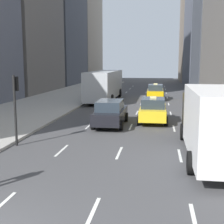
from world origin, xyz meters
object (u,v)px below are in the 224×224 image
Objects in this scene: box_truck at (214,121)px; sedan_black_near at (110,113)px; traffic_light_pole at (15,99)px; taxi_second at (155,92)px; city_bus at (105,84)px; taxi_lead at (153,110)px.

sedan_black_near is at bearing 130.56° from box_truck.
traffic_light_pole reaches higher than box_truck.
sedan_black_near is 8.65m from box_truck.
traffic_light_pole reaches higher than sedan_black_near.
city_bus is at bearing -164.24° from taxi_second.
taxi_second is at bearing 72.41° from traffic_light_pole.
traffic_light_pole is at bearing 175.04° from box_truck.
taxi_lead is at bearing 30.69° from sedan_black_near.
sedan_black_near is 0.42× the size of city_bus.
box_truck is (2.80, -8.21, 0.83)m from taxi_lead.
taxi_second is 1.22× the size of traffic_light_pole.
taxi_lead is 0.38× the size of city_bus.
taxi_lead is 0.52× the size of box_truck.
traffic_light_pole is at bearing -124.66° from sedan_black_near.
taxi_lead reaches higher than sedan_black_near.
city_bus is 1.38× the size of box_truck.
city_bus is at bearing 112.28° from box_truck.
box_truck reaches higher than taxi_lead.
traffic_light_pole is (-3.95, -5.71, 1.53)m from sedan_black_near.
taxi_lead is at bearing 108.84° from box_truck.
city_bus is 3.23× the size of traffic_light_pole.
box_truck is at bearing -71.16° from taxi_lead.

